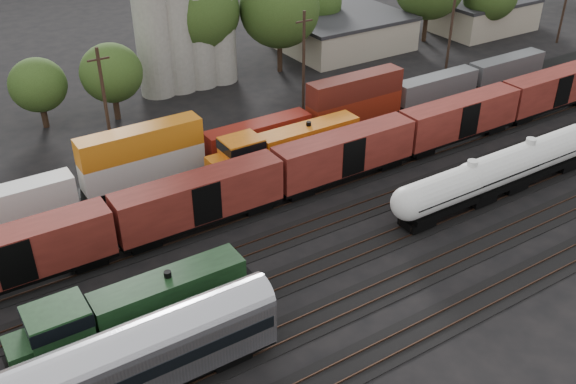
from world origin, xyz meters
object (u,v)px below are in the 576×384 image
passenger_coach (81,381)px  grain_silo (182,1)px  green_locomotive (127,313)px  tank_car_a (469,182)px  orange_locomotive (282,148)px

passenger_coach → grain_silo: 54.43m
green_locomotive → tank_car_a: bearing=-0.0°
grain_silo → passenger_coach: bearing=-121.3°
tank_car_a → grain_silo: (-8.69, 41.00, 8.51)m
tank_car_a → passenger_coach: (-36.71, -5.00, 0.67)m
passenger_coach → orange_locomotive: passenger_coach is taller
tank_car_a → orange_locomotive: tank_car_a is taller
passenger_coach → grain_silo: bearing=58.7°
green_locomotive → grain_silo: (23.51, 41.00, 8.57)m
tank_car_a → grain_silo: 42.77m
passenger_coach → orange_locomotive: 32.98m
tank_car_a → passenger_coach: passenger_coach is taller
passenger_coach → orange_locomotive: (26.21, 20.00, -0.79)m
orange_locomotive → grain_silo: grain_silo is taller
tank_car_a → orange_locomotive: size_ratio=0.96×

